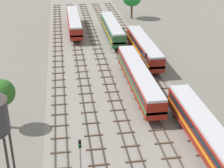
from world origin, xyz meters
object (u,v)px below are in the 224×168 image
Objects in this scene: signal_post_nearest at (80,156)px; signal_post_near at (146,63)px; diesel_railcar_centre_far at (112,28)px; passenger_coach_left_farther at (74,21)px; passenger_coach_centre_right_near at (209,137)px; diesel_railcar_centre_right_midfar at (144,47)px; passenger_coach_centre_mid at (139,77)px.

signal_post_nearest is 27.53m from signal_post_near.
diesel_railcar_centre_far and passenger_coach_left_farther have the same top height.
signal_post_near reaches higher than diesel_railcar_centre_far.
passenger_coach_centre_right_near is 31.99m from diesel_railcar_centre_right_midfar.
signal_post_near is at bearing 62.48° from signal_post_nearest.
diesel_railcar_centre_far is 24.13m from signal_post_near.
diesel_railcar_centre_right_midfar is at bearing 66.70° from signal_post_nearest.
diesel_railcar_centre_far is at bearing 95.27° from passenger_coach_centre_right_near.
signal_post_nearest is at bearing -92.18° from passenger_coach_left_farther.
diesel_railcar_centre_right_midfar is at bearing -73.13° from diesel_railcar_centre_far.
diesel_railcar_centre_right_midfar is at bearing 78.09° from signal_post_near.
passenger_coach_centre_right_near and passenger_coach_left_farther have the same top height.
passenger_coach_centre_right_near is 1.00× the size of passenger_coach_left_farther.
signal_post_near reaches higher than diesel_railcar_centre_right_midfar.
passenger_coach_centre_mid is (-4.24, 17.81, 0.00)m from passenger_coach_centre_right_near.
signal_post_nearest is at bearing -102.34° from diesel_railcar_centre_far.
diesel_railcar_centre_far is 0.93× the size of passenger_coach_left_farther.
passenger_coach_centre_right_near is 22.06m from signal_post_near.
signal_post_near is at bearing -71.29° from passenger_coach_left_farther.
diesel_railcar_centre_right_midfar is 14.61m from diesel_railcar_centre_far.
passenger_coach_centre_right_near is at bearing 9.44° from signal_post_nearest.
diesel_railcar_centre_right_midfar is (4.24, 14.18, -0.02)m from passenger_coach_centre_mid.
diesel_railcar_centre_right_midfar is 1.00× the size of diesel_railcar_centre_far.
passenger_coach_centre_mid is 14.80m from diesel_railcar_centre_right_midfar.
signal_post_nearest reaches higher than passenger_coach_centre_right_near.
passenger_coach_left_farther is at bearing 139.40° from diesel_railcar_centre_far.
passenger_coach_centre_mid is 4.69m from signal_post_near.
diesel_railcar_centre_far is (-4.24, 45.97, -0.02)m from passenger_coach_centre_right_near.
passenger_coach_centre_right_near is at bearing -76.61° from passenger_coach_centre_mid.
passenger_coach_centre_right_near and diesel_railcar_centre_right_midfar have the same top height.
passenger_coach_centre_right_near is 1.00× the size of passenger_coach_centre_mid.
signal_post_nearest is at bearing -117.60° from passenger_coach_centre_mid.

